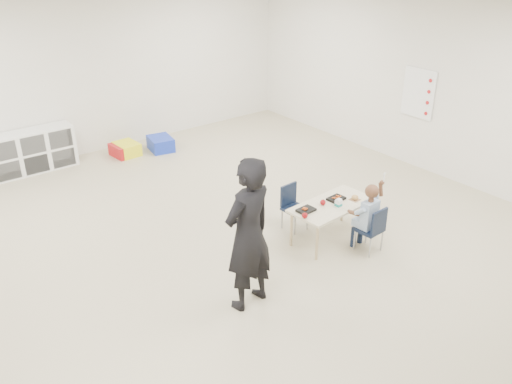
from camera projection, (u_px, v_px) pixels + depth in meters
room at (244, 152)px, 6.09m from camera, size 9.00×9.02×2.80m
table at (331, 221)px, 6.98m from camera, size 1.15×0.63×0.51m
chair_near at (369, 229)px, 6.72m from camera, size 0.32×0.30×0.61m
chair_far at (295, 208)px, 7.21m from camera, size 0.32×0.30×0.61m
child at (371, 216)px, 6.64m from camera, size 0.44×0.44×0.97m
lunch_tray_near at (336, 199)px, 6.97m from camera, size 0.23×0.17×0.03m
lunch_tray_far at (306, 210)px, 6.69m from camera, size 0.23×0.17×0.03m
milk_carton at (338, 203)px, 6.79m from camera, size 0.07×0.07×0.10m
bread_roll at (355, 197)px, 6.96m from camera, size 0.09×0.09×0.07m
apple_near at (323, 202)px, 6.83m from camera, size 0.07×0.07×0.07m
apple_far at (305, 215)px, 6.52m from camera, size 0.07×0.07×0.07m
cubby_shelf at (31, 151)px, 8.92m from camera, size 1.40×0.40×0.70m
rules_poster at (418, 93)px, 8.78m from camera, size 0.02×0.60×0.80m
adult at (248, 235)px, 5.52m from camera, size 0.68×0.50×1.70m
bin_red at (123, 150)px, 9.62m from camera, size 0.38×0.47×0.22m
bin_yellow at (127, 149)px, 9.66m from camera, size 0.38×0.48×0.22m
bin_blue at (161, 144)px, 9.87m from camera, size 0.47×0.56×0.24m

